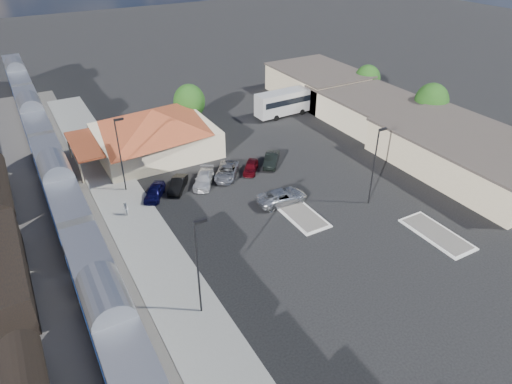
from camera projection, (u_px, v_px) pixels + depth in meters
ground at (278, 234)px, 46.24m from camera, size 280.00×280.00×0.00m
railbed at (46, 255)px, 43.35m from camera, size 16.00×100.00×0.12m
platform at (144, 238)px, 45.62m from camera, size 5.50×92.00×0.18m
passenger_train at (61, 193)px, 47.67m from camera, size 3.00×104.00×5.55m
freight_cars at (9, 271)px, 38.52m from camera, size 2.80×46.00×4.00m
station_depot at (154, 131)px, 60.57m from camera, size 18.35×12.24×6.20m
buildings_east at (388, 116)px, 67.45m from camera, size 14.40×51.40×4.80m
traffic_island_south at (299, 213)px, 49.35m from camera, size 3.30×7.50×0.21m
traffic_island_north at (437, 234)px, 46.10m from camera, size 3.30×7.50×0.21m
lamp_plat_s at (198, 261)px, 34.42m from camera, size 1.08×0.25×9.00m
lamp_plat_n at (120, 150)px, 50.81m from camera, size 1.08×0.25×9.00m
lamp_lot at (375, 161)px, 48.55m from camera, size 1.08×0.25×9.00m
tree_east_b at (431, 101)px, 67.26m from camera, size 4.94×4.94×6.96m
tree_east_c at (367, 79)px, 77.92m from camera, size 4.41×4.41×6.21m
tree_depot at (189, 102)px, 67.75m from camera, size 4.71×4.71×6.63m
suv at (282, 197)px, 50.94m from camera, size 5.90×2.98×1.60m
coach_bus at (292, 100)px, 73.23m from camera, size 12.59×3.08×4.02m
person_b at (125, 209)px, 48.47m from camera, size 0.78×0.90×1.60m
parked_car_a at (155, 192)px, 51.94m from camera, size 3.82×4.49×1.45m
parked_car_b at (178, 184)px, 53.40m from camera, size 3.69×4.37×1.41m
parked_car_c at (204, 179)px, 54.52m from camera, size 4.42×5.22×1.43m
parked_car_d at (227, 171)px, 56.08m from camera, size 5.11×5.63×1.46m
parked_car_e at (251, 167)px, 57.24m from camera, size 3.61×3.98×1.31m
parked_car_f at (271, 160)px, 58.75m from camera, size 4.13×4.57×1.51m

